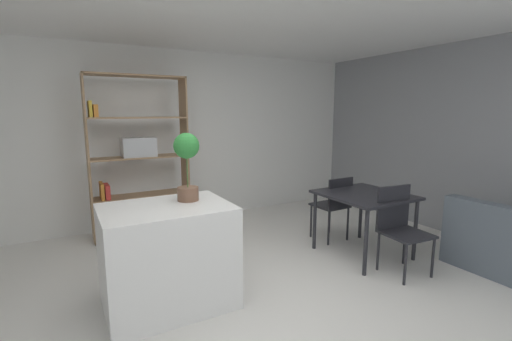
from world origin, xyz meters
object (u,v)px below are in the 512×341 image
Objects in this scene: kitchen_island at (168,256)px; dining_chair_far at (335,202)px; dining_table at (364,200)px; potted_plant_on_island at (187,159)px; open_bookshelf at (136,154)px; dining_chair_near at (399,222)px.

kitchen_island is 1.25× the size of dining_chair_far.
dining_chair_far reaches higher than dining_table.
dining_table is (2.36, -0.03, 0.22)m from kitchen_island.
dining_table is 0.54m from dining_chair_far.
open_bookshelf is (-0.09, 1.92, -0.15)m from potted_plant_on_island.
dining_chair_near is at bearing -48.90° from open_bookshelf.
dining_table is at bearing 87.43° from dining_chair_far.
open_bookshelf is at bearing 92.80° from potted_plant_on_island.
potted_plant_on_island reaches higher than kitchen_island.
kitchen_island is 2.37m from dining_table.
open_bookshelf reaches higher than kitchen_island.
dining_table is at bearing -0.80° from kitchen_island.
dining_chair_near reaches higher than kitchen_island.
dining_chair_far is (2.22, -1.53, -0.61)m from open_bookshelf.
kitchen_island is 0.88m from potted_plant_on_island.
dining_chair_near is (0.01, -1.02, 0.01)m from dining_chair_far.
dining_chair_near is (0.01, -0.50, -0.13)m from dining_table.
kitchen_island is at bearing -93.92° from open_bookshelf.
potted_plant_on_island is at bearing 22.37° from kitchen_island.
potted_plant_on_island is (0.23, 0.10, 0.84)m from kitchen_island.
kitchen_island reaches higher than dining_chair_far.
open_bookshelf is at bearing 137.24° from dining_table.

